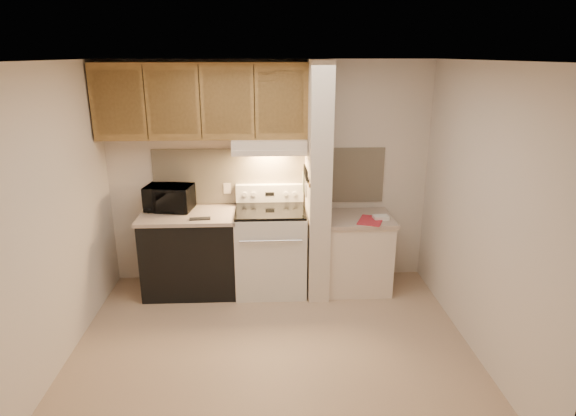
{
  "coord_description": "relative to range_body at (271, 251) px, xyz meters",
  "views": [
    {
      "loc": [
        -0.04,
        -3.79,
        2.55
      ],
      "look_at": [
        0.18,
        0.75,
        1.09
      ],
      "focal_mm": 30.0,
      "sensor_mm": 36.0,
      "label": 1
    }
  ],
  "objects": [
    {
      "name": "cab_gap_a",
      "position": [
        -1.23,
        0.01,
        1.62
      ],
      "size": [
        0.01,
        0.01,
        0.73
      ],
      "primitive_type": "cube",
      "color": "black",
      "rests_on": "upper_cabinets"
    },
    {
      "name": "pillar_trim",
      "position": [
        0.39,
        -0.01,
        0.84
      ],
      "size": [
        0.01,
        0.7,
        0.04
      ],
      "primitive_type": "cube",
      "color": "olive",
      "rests_on": "partition_pillar"
    },
    {
      "name": "knife_blade_e",
      "position": [
        0.38,
        0.1,
        0.75
      ],
      "size": [
        0.01,
        0.04,
        0.18
      ],
      "primitive_type": "cube",
      "color": "silver",
      "rests_on": "knife_strip"
    },
    {
      "name": "range_backguard",
      "position": [
        0.0,
        0.28,
        0.59
      ],
      "size": [
        0.76,
        0.08,
        0.2
      ],
      "primitive_type": "cube",
      "color": "silver",
      "rests_on": "range_body"
    },
    {
      "name": "knife_handle_e",
      "position": [
        0.38,
        0.1,
        0.91
      ],
      "size": [
        0.02,
        0.02,
        0.1
      ],
      "primitive_type": "cylinder",
      "color": "black",
      "rests_on": "knife_strip"
    },
    {
      "name": "left_countertop",
      "position": [
        -0.88,
        0.01,
        0.43
      ],
      "size": [
        1.04,
        0.67,
        0.04
      ],
      "primitive_type": "cube",
      "color": "#B39F91",
      "rests_on": "dishwasher_front"
    },
    {
      "name": "partition_pillar",
      "position": [
        0.51,
        -0.01,
        0.79
      ],
      "size": [
        0.22,
        0.7,
        2.5
      ],
      "primitive_type": "cube",
      "color": "beige",
      "rests_on": "floor"
    },
    {
      "name": "range_knob_right_outer",
      "position": [
        0.28,
        0.24,
        0.59
      ],
      "size": [
        0.05,
        0.02,
        0.05
      ],
      "primitive_type": "cylinder",
      "rotation": [
        1.57,
        0.0,
        0.0
      ],
      "color": "silver",
      "rests_on": "range_backguard"
    },
    {
      "name": "knife_handle_d",
      "position": [
        0.38,
        0.03,
        0.91
      ],
      "size": [
        0.02,
        0.02,
        0.1
      ],
      "primitive_type": "cylinder",
      "color": "black",
      "rests_on": "knife_strip"
    },
    {
      "name": "range_knob_left_outer",
      "position": [
        -0.28,
        0.24,
        0.59
      ],
      "size": [
        0.05,
        0.02,
        0.05
      ],
      "primitive_type": "cylinder",
      "rotation": [
        1.57,
        0.0,
        0.0
      ],
      "color": "silver",
      "rests_on": "range_backguard"
    },
    {
      "name": "cab_gap_c",
      "position": [
        -0.14,
        0.01,
        1.62
      ],
      "size": [
        0.01,
        0.01,
        0.73
      ],
      "primitive_type": "cube",
      "color": "black",
      "rests_on": "upper_cabinets"
    },
    {
      "name": "dishwasher_front",
      "position": [
        -0.88,
        0.01,
        -0.03
      ],
      "size": [
        1.0,
        0.63,
        0.87
      ],
      "primitive_type": "cube",
      "color": "black",
      "rests_on": "floor"
    },
    {
      "name": "upper_cabinets",
      "position": [
        -0.69,
        0.17,
        1.62
      ],
      "size": [
        2.18,
        0.33,
        0.77
      ],
      "primitive_type": "cube",
      "color": "olive",
      "rests_on": "wall_back"
    },
    {
      "name": "red_folder",
      "position": [
        1.07,
        -0.16,
        0.4
      ],
      "size": [
        0.34,
        0.39,
        0.01
      ],
      "primitive_type": "cube",
      "rotation": [
        0.0,
        0.0,
        -0.39
      ],
      "color": "#B32634",
      "rests_on": "right_countertop"
    },
    {
      "name": "oven_window",
      "position": [
        0.0,
        -0.32,
        0.04
      ],
      "size": [
        0.5,
        0.01,
        0.3
      ],
      "primitive_type": "cube",
      "color": "black",
      "rests_on": "range_body"
    },
    {
      "name": "teal_jar",
      "position": [
        -0.89,
        0.23,
        0.5
      ],
      "size": [
        0.12,
        0.12,
        0.11
      ],
      "primitive_type": "cylinder",
      "rotation": [
        0.0,
        0.0,
        -0.34
      ],
      "color": "#295A5F",
      "rests_on": "left_countertop"
    },
    {
      "name": "wall_back",
      "position": [
        0.0,
        0.34,
        0.79
      ],
      "size": [
        3.6,
        2.5,
        0.02
      ],
      "primitive_type": "cube",
      "rotation": [
        1.57,
        0.0,
        0.0
      ],
      "color": "beige",
      "rests_on": "floor"
    },
    {
      "name": "wall_right",
      "position": [
        1.8,
        -1.16,
        0.79
      ],
      "size": [
        0.02,
        3.0,
        2.5
      ],
      "primitive_type": "cube",
      "color": "beige",
      "rests_on": "floor"
    },
    {
      "name": "oven_handle",
      "position": [
        0.0,
        -0.35,
        0.26
      ],
      "size": [
        0.65,
        0.02,
        0.02
      ],
      "primitive_type": "cylinder",
      "rotation": [
        0.0,
        1.57,
        0.0
      ],
      "color": "silver",
      "rests_on": "range_body"
    },
    {
      "name": "knife_blade_a",
      "position": [
        0.38,
        -0.21,
        0.76
      ],
      "size": [
        0.01,
        0.03,
        0.16
      ],
      "primitive_type": "cube",
      "color": "silver",
      "rests_on": "knife_strip"
    },
    {
      "name": "range_knob_right_inner",
      "position": [
        0.18,
        0.24,
        0.59
      ],
      "size": [
        0.05,
        0.02,
        0.05
      ],
      "primitive_type": "cylinder",
      "rotation": [
        1.57,
        0.0,
        0.0
      ],
      "color": "silver",
      "rests_on": "range_backguard"
    },
    {
      "name": "backsplash",
      "position": [
        0.0,
        0.33,
        0.78
      ],
      "size": [
        2.6,
        0.02,
        0.63
      ],
      "primitive_type": "cube",
      "color": "beige",
      "rests_on": "wall_back"
    },
    {
      "name": "range_hood",
      "position": [
        0.0,
        0.12,
        1.17
      ],
      "size": [
        0.78,
        0.44,
        0.15
      ],
      "primitive_type": "cube",
      "color": "beige",
      "rests_on": "upper_cabinets"
    },
    {
      "name": "knife_blade_c",
      "position": [
        0.38,
        -0.04,
        0.74
      ],
      "size": [
        0.01,
        0.04,
        0.2
      ],
      "primitive_type": "cube",
      "color": "silver",
      "rests_on": "knife_strip"
    },
    {
      "name": "knife_strip",
      "position": [
        0.39,
        -0.06,
        0.86
      ],
      "size": [
        0.02,
        0.42,
        0.04
      ],
      "primitive_type": "cube",
      "color": "black",
      "rests_on": "partition_pillar"
    },
    {
      "name": "knife_blade_d",
      "position": [
        0.38,
        0.03,
        0.76
      ],
      "size": [
        0.01,
        0.04,
        0.16
      ],
      "primitive_type": "cube",
      "color": "silver",
      "rests_on": "knife_strip"
    },
    {
      "name": "ceiling",
      "position": [
        0.0,
        -1.16,
        2.04
      ],
      "size": [
        3.6,
        3.6,
        0.0
      ],
      "primitive_type": "plane",
      "rotation": [
        3.14,
        0.0,
        0.0
      ],
      "color": "white",
      "rests_on": "wall_back"
    },
    {
      "name": "knife_handle_c",
      "position": [
        0.38,
        -0.06,
        0.91
      ],
      "size": [
        0.02,
        0.02,
        0.1
      ],
      "primitive_type": "cylinder",
      "color": "black",
      "rests_on": "knife_strip"
    },
    {
      "name": "hood_lip",
      "position": [
        0.0,
        -0.08,
        1.12
      ],
      "size": [
        0.78,
        0.04,
        0.06
      ],
      "primitive_type": "cube",
      "color": "beige",
      "rests_on": "range_hood"
    },
    {
      "name": "range_display",
      "position": [
        0.0,
        0.24,
        0.59
      ],
      "size": [
        0.1,
        0.01,
        0.04
      ],
      "primitive_type": "cube",
      "color": "black",
      "rests_on": "range_backguard"
    },
    {
      "name": "cab_door_d",
      "position": [
        0.13,
        0.01,
        1.62
      ],
      "size": [
        0.46,
        0.01,
        0.63
      ],
      "primitive_type": "cube",
      "color": "olive",
      "rests_on": "upper_cabinets"
    },
    {
      "name": "right_countertop",
      "position": [
        0.97,
        -0.01,
        0.37
      ],
      "size": [
        0.74,
        0.64,
        0.04
      ],
      "primitive_type": "cube",
      "color": "#B39F91",
      "rests_on": "right_cab_base"
    },
    {
      "name": "oven_mitt",
      "position": [
        0.38,
        0.17,
        0.75
      ],
      "size": [
        0.03,
        0.09,
        0.22
      ],
      "primitive_type": "cube",
      "color": "slate",
      "rests_on": "partition_pillar"
    },
    {
      "name": "cab_door_c",
      "position": [
        -0.42,
        0.01,
        1.62
      ],
      "size": [
        0.46,
        0.01,
        0.63
      ],
      "primitive_type": "cube",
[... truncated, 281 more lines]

